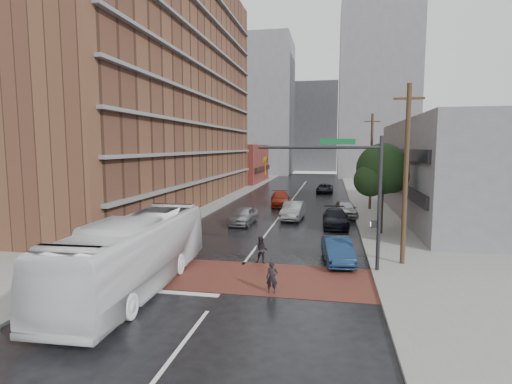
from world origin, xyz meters
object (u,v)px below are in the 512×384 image
(car_travel_a, at_px, (244,216))
(car_parked_near, at_px, (338,250))
(pedestrian_a, at_px, (272,278))
(car_travel_c, at_px, (281,199))
(transit_bus, at_px, (135,253))
(pedestrian_b, at_px, (261,250))
(car_travel_b, at_px, (293,211))
(suv_travel, at_px, (325,188))
(car_parked_mid, at_px, (335,218))
(car_parked_far, at_px, (345,209))

(car_travel_a, bearing_deg, car_parked_near, -48.41)
(pedestrian_a, distance_m, car_travel_a, 16.30)
(pedestrian_a, distance_m, car_travel_c, 26.94)
(transit_bus, distance_m, pedestrian_b, 7.27)
(car_travel_a, distance_m, car_parked_near, 12.74)
(transit_bus, height_order, pedestrian_a, transit_bus)
(pedestrian_a, xyz_separation_m, car_travel_c, (-3.04, 26.76, 0.05))
(pedestrian_a, xyz_separation_m, car_travel_b, (-0.85, 18.72, 0.08))
(suv_travel, xyz_separation_m, car_parked_mid, (1.34, -24.35, 0.07))
(car_travel_c, height_order, car_parked_mid, car_travel_c)
(pedestrian_a, height_order, car_parked_near, pedestrian_a)
(pedestrian_b, distance_m, car_travel_c, 22.33)
(suv_travel, relative_size, car_parked_mid, 0.94)
(suv_travel, height_order, car_parked_near, car_parked_near)
(suv_travel, bearing_deg, car_travel_b, -93.41)
(pedestrian_b, height_order, car_parked_far, car_parked_far)
(car_travel_c, bearing_deg, suv_travel, 61.51)
(car_travel_b, xyz_separation_m, car_travel_c, (-2.19, 8.04, -0.03))
(car_parked_near, height_order, car_parked_mid, car_parked_mid)
(pedestrian_a, distance_m, pedestrian_b, 4.68)
(pedestrian_a, xyz_separation_m, car_parked_mid, (2.93, 16.02, 0.01))
(car_travel_b, xyz_separation_m, car_parked_mid, (3.79, -2.70, -0.07))
(car_travel_c, bearing_deg, transit_bus, -106.55)
(pedestrian_b, relative_size, car_parked_mid, 0.31)
(car_parked_mid, distance_m, car_parked_far, 4.97)
(pedestrian_b, xyz_separation_m, car_parked_far, (5.18, 16.40, 0.01))
(transit_bus, distance_m, car_parked_near, 11.22)
(car_travel_a, xyz_separation_m, car_parked_near, (7.79, -10.08, -0.04))
(transit_bus, bearing_deg, car_parked_far, 62.31)
(car_travel_b, bearing_deg, car_parked_far, 28.32)
(suv_travel, bearing_deg, car_parked_near, -84.66)
(transit_bus, bearing_deg, pedestrian_b, 43.07)
(transit_bus, bearing_deg, suv_travel, 76.79)
(transit_bus, bearing_deg, car_travel_b, 71.89)
(car_travel_a, relative_size, car_travel_b, 0.90)
(pedestrian_a, height_order, car_travel_a, car_travel_a)
(transit_bus, relative_size, pedestrian_b, 7.83)
(car_travel_c, xyz_separation_m, car_parked_near, (6.03, -21.26, -0.06))
(pedestrian_b, bearing_deg, pedestrian_a, -68.19)
(car_travel_a, xyz_separation_m, car_parked_far, (8.69, 5.32, 0.03))
(transit_bus, xyz_separation_m, car_parked_near, (9.34, 6.12, -0.99))
(pedestrian_a, height_order, car_travel_c, car_travel_c)
(pedestrian_b, height_order, car_travel_b, car_travel_b)
(car_travel_a, relative_size, car_parked_near, 1.03)
(transit_bus, xyz_separation_m, car_travel_c, (3.31, 27.39, -0.93))
(car_travel_a, bearing_deg, car_parked_mid, 7.17)
(car_travel_c, distance_m, car_parked_near, 22.10)
(pedestrian_a, distance_m, car_travel_b, 18.74)
(transit_bus, distance_m, car_parked_far, 23.85)
(car_travel_b, relative_size, car_travel_c, 0.92)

